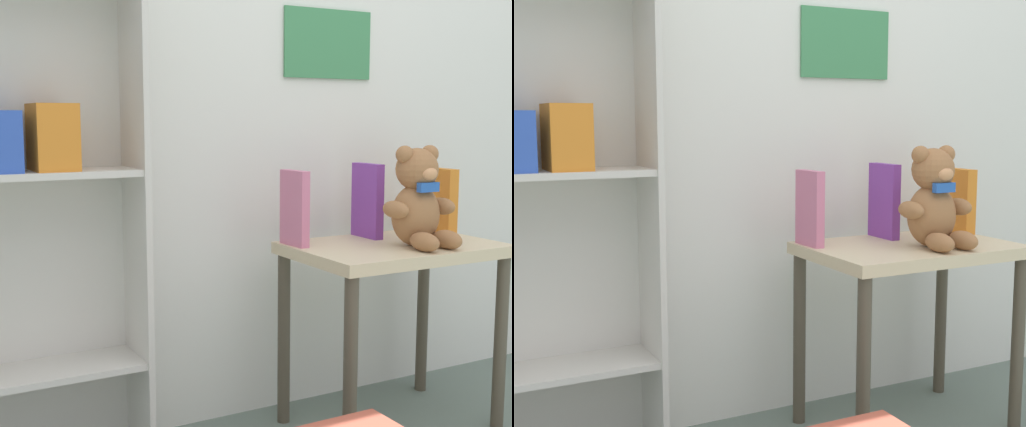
# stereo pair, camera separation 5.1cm
# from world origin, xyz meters

# --- Properties ---
(wall_back) EXTENTS (4.80, 0.07, 2.50)m
(wall_back) POSITION_xyz_m (0.00, 1.41, 1.25)
(wall_back) COLOR silver
(wall_back) RESTS_ON ground_plane
(bookshelf_side) EXTENTS (0.61, 0.22, 1.66)m
(bookshelf_side) POSITION_xyz_m (-0.85, 1.29, 0.92)
(bookshelf_side) COLOR beige
(bookshelf_side) RESTS_ON ground_plane
(display_table) EXTENTS (0.64, 0.42, 0.59)m
(display_table) POSITION_xyz_m (0.21, 1.08, 0.49)
(display_table) COLOR beige
(display_table) RESTS_ON ground_plane
(teddy_bear) EXTENTS (0.23, 0.21, 0.31)m
(teddy_bear) POSITION_xyz_m (0.25, 1.01, 0.73)
(teddy_bear) COLOR #99663D
(teddy_bear) RESTS_ON display_table
(book_standing_pink) EXTENTS (0.03, 0.12, 0.23)m
(book_standing_pink) POSITION_xyz_m (-0.08, 1.20, 0.70)
(book_standing_pink) COLOR #D17093
(book_standing_pink) RESTS_ON display_table
(book_standing_purple) EXTENTS (0.03, 0.13, 0.24)m
(book_standing_purple) POSITION_xyz_m (0.21, 1.22, 0.71)
(book_standing_purple) COLOR purple
(book_standing_purple) RESTS_ON display_table
(book_standing_orange) EXTENTS (0.04, 0.15, 0.22)m
(book_standing_orange) POSITION_xyz_m (0.50, 1.20, 0.70)
(book_standing_orange) COLOR orange
(book_standing_orange) RESTS_ON display_table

